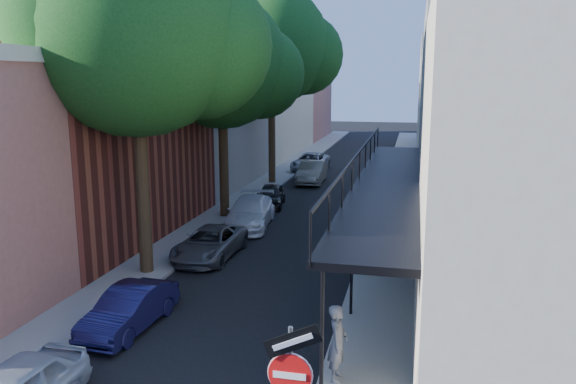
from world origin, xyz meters
The scene contains 16 objects.
road_surface centered at (0.00, 30.00, 0.01)m, with size 6.00×64.00×0.01m, color black.
sidewalk_left centered at (-4.00, 30.00, 0.06)m, with size 2.00×64.00×0.12m, color gray.
sidewalk_right centered at (4.00, 30.00, 0.06)m, with size 2.00×64.00×0.12m, color gray.
buildings_left centered at (-9.30, 28.76, 4.94)m, with size 10.10×59.10×12.00m.
buildings_right centered at (8.99, 29.49, 4.42)m, with size 9.80×55.00×10.00m.
sign_post centered at (3.16, 0.97, 2.04)m, with size 0.89×0.17×2.99m.
oak_near centered at (-3.37, 10.26, 7.88)m, with size 7.48×6.80×11.42m.
oak_mid centered at (-3.42, 18.23, 7.06)m, with size 6.60×6.00×10.20m.
oak_far centered at (-3.35, 27.27, 8.26)m, with size 7.70×7.00×11.90m.
parked_car_b centered at (-2.28, 6.01, 0.56)m, with size 1.18×3.39×1.12m, color #15143F.
parked_car_c centered at (-2.35, 12.14, 0.55)m, with size 1.84×3.99×1.11m, color #4F5156.
parked_car_d centered at (-2.17, 16.69, 0.65)m, with size 1.83×4.50×1.31m, color white.
parked_car_e centered at (-2.30, 20.88, 0.56)m, with size 1.32×3.28×1.12m, color black.
parked_car_f centered at (-1.40, 27.81, 0.69)m, with size 1.46×4.20×1.38m, color gray.
parked_car_g centered at (-2.38, 32.48, 0.63)m, with size 2.10×4.55×1.26m, color #8C939E.
pedestrian centered at (3.40, 4.52, 0.96)m, with size 0.61×0.40×1.68m, color slate.
Camera 1 is at (4.81, -6.49, 6.47)m, focal length 35.00 mm.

